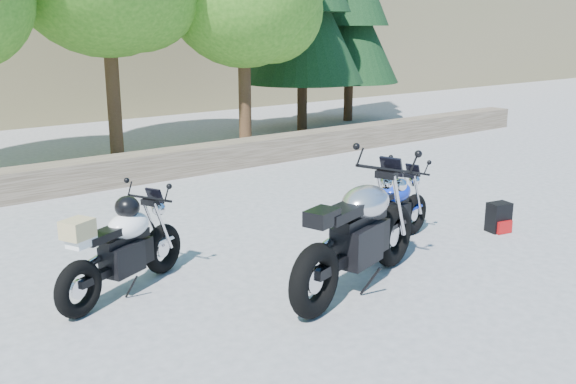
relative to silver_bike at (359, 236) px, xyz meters
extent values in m
plane|color=gray|center=(-0.08, 0.37, -0.58)|extent=(90.00, 90.00, 0.00)
cube|color=brown|center=(-0.08, 5.87, -0.33)|extent=(22.00, 0.55, 0.50)
cylinder|color=#382314|center=(0.72, 7.97, 1.10)|extent=(0.28, 0.28, 3.36)
cylinder|color=#382314|center=(3.52, 7.37, 0.87)|extent=(0.28, 0.28, 2.91)
sphere|color=#2B6B17|center=(4.02, 7.07, 2.43)|extent=(2.29, 2.29, 2.29)
cylinder|color=#382314|center=(6.12, 8.57, 0.50)|extent=(0.26, 0.26, 2.16)
cone|color=black|center=(6.12, 8.57, 2.30)|extent=(3.17, 3.17, 3.24)
cylinder|color=#382314|center=(8.32, 9.17, 0.38)|extent=(0.26, 0.26, 1.92)
cone|color=black|center=(8.32, 9.17, 1.98)|extent=(2.82, 2.82, 2.88)
torus|color=black|center=(0.77, 0.24, -0.22)|extent=(0.76, 0.39, 0.73)
torus|color=black|center=(-0.81, -0.25, -0.22)|extent=(0.76, 0.39, 0.73)
cylinder|color=silver|center=(0.77, 0.24, -0.22)|extent=(0.25, 0.12, 0.25)
cylinder|color=silver|center=(-0.81, -0.25, -0.22)|extent=(0.25, 0.12, 0.25)
cube|color=black|center=(-0.04, -0.01, -0.08)|extent=(0.63, 0.49, 0.41)
cube|color=black|center=(0.04, 0.01, 0.17)|extent=(0.82, 0.41, 0.11)
ellipsoid|color=silver|center=(0.12, 0.04, 0.33)|extent=(0.76, 0.62, 0.35)
cube|color=black|center=(-0.37, -0.11, 0.33)|extent=(0.62, 0.41, 0.10)
cube|color=black|center=(-0.70, -0.22, 0.38)|extent=(0.37, 0.31, 0.15)
cylinder|color=black|center=(0.55, 0.17, 0.60)|extent=(0.26, 0.73, 0.04)
sphere|color=silver|center=(0.73, 0.23, 0.40)|extent=(0.21, 0.21, 0.21)
torus|color=black|center=(-1.43, 1.65, -0.30)|extent=(0.57, 0.37, 0.57)
torus|color=black|center=(-2.58, 1.11, -0.30)|extent=(0.57, 0.37, 0.57)
cylinder|color=silver|center=(-1.43, 1.65, -0.30)|extent=(0.19, 0.11, 0.19)
cylinder|color=silver|center=(-2.58, 1.11, -0.30)|extent=(0.19, 0.11, 0.19)
cube|color=black|center=(-2.02, 1.37, -0.20)|extent=(0.50, 0.42, 0.32)
cube|color=black|center=(-1.96, 1.40, 0.00)|extent=(0.62, 0.39, 0.09)
ellipsoid|color=white|center=(-1.91, 1.43, 0.12)|extent=(0.60, 0.53, 0.27)
cube|color=black|center=(-2.26, 1.26, 0.12)|extent=(0.48, 0.36, 0.08)
cube|color=white|center=(-2.50, 1.15, 0.16)|extent=(0.30, 0.26, 0.11)
cylinder|color=black|center=(-1.59, 1.58, 0.33)|extent=(0.27, 0.54, 0.03)
sphere|color=silver|center=(-1.46, 1.64, 0.18)|extent=(0.16, 0.16, 0.16)
ellipsoid|color=black|center=(-1.91, 1.43, 0.32)|extent=(0.33, 0.34, 0.23)
cube|color=tan|center=(-2.53, 1.13, 0.28)|extent=(0.34, 0.32, 0.18)
torus|color=black|center=(1.86, 0.88, -0.31)|extent=(0.56, 0.26, 0.55)
torus|color=black|center=(0.66, 0.60, -0.31)|extent=(0.56, 0.26, 0.55)
cylinder|color=silver|center=(1.86, 0.88, -0.31)|extent=(0.19, 0.08, 0.19)
cylinder|color=silver|center=(0.66, 0.60, -0.31)|extent=(0.19, 0.08, 0.19)
cube|color=black|center=(1.24, 0.74, -0.21)|extent=(0.46, 0.34, 0.31)
cube|color=black|center=(1.30, 0.75, -0.02)|extent=(0.61, 0.27, 0.09)
ellipsoid|color=#0C28BB|center=(1.36, 0.77, 0.10)|extent=(0.55, 0.43, 0.26)
cube|color=black|center=(1.00, 0.68, 0.10)|extent=(0.46, 0.28, 0.08)
cube|color=#FFAD0D|center=(0.75, 0.62, 0.13)|extent=(0.27, 0.22, 0.11)
cylinder|color=black|center=(1.69, 0.84, 0.29)|extent=(0.16, 0.55, 0.03)
sphere|color=silver|center=(1.82, 0.88, 0.15)|extent=(0.15, 0.15, 0.15)
cube|color=black|center=(2.84, 0.26, -0.38)|extent=(0.33, 0.26, 0.40)
cube|color=#AA0E0F|center=(2.82, 0.13, -0.49)|extent=(0.23, 0.09, 0.17)
camera|label=1|loc=(-4.44, -4.56, 2.12)|focal=40.00mm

